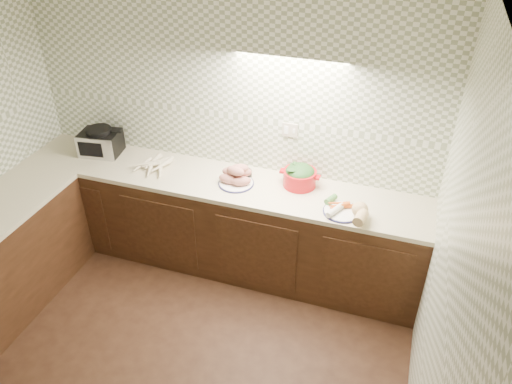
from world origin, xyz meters
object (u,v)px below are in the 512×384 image
(toaster_oven, at_px, (100,142))
(sweet_potato_plate, at_px, (236,176))
(veg_plate, at_px, (350,209))
(onion_bowl, at_px, (243,172))
(parsnip_pile, at_px, (153,166))
(dutch_oven, at_px, (300,176))

(toaster_oven, xyz_separation_m, sweet_potato_plate, (1.37, -0.10, -0.05))
(sweet_potato_plate, distance_m, veg_plate, 0.99)
(onion_bowl, height_order, veg_plate, veg_plate)
(sweet_potato_plate, bearing_deg, toaster_oven, 176.01)
(parsnip_pile, height_order, dutch_oven, dutch_oven)
(parsnip_pile, height_order, onion_bowl, onion_bowl)
(toaster_oven, xyz_separation_m, dutch_oven, (1.88, 0.05, -0.02))
(parsnip_pile, relative_size, veg_plate, 0.96)
(dutch_oven, bearing_deg, parsnip_pile, -171.26)
(veg_plate, bearing_deg, dutch_oven, 148.98)
(parsnip_pile, relative_size, sweet_potato_plate, 1.25)
(dutch_oven, bearing_deg, sweet_potato_plate, -162.99)
(toaster_oven, relative_size, parsnip_pile, 1.03)
(sweet_potato_plate, xyz_separation_m, onion_bowl, (0.02, 0.13, -0.03))
(toaster_oven, relative_size, sweet_potato_plate, 1.28)
(veg_plate, bearing_deg, toaster_oven, 174.23)
(onion_bowl, bearing_deg, parsnip_pile, -169.54)
(parsnip_pile, height_order, veg_plate, veg_plate)
(veg_plate, bearing_deg, parsnip_pile, 176.05)
(onion_bowl, relative_size, dutch_oven, 0.42)
(onion_bowl, bearing_deg, sweet_potato_plate, -97.29)
(onion_bowl, distance_m, veg_plate, 1.00)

